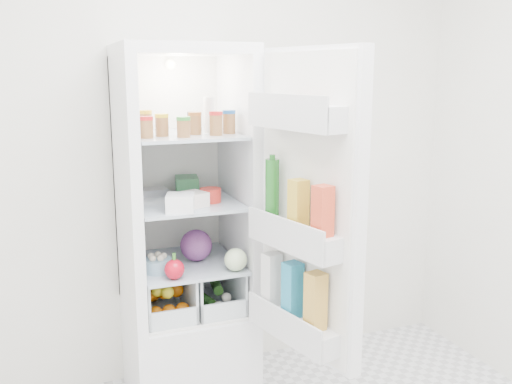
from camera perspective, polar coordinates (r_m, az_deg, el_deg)
name	(u,v)px	position (r m, az deg, el deg)	size (l,w,h in m)	color
room_walls	(348,101)	(1.69, 9.23, 8.98)	(3.02, 3.02, 2.61)	silver
refrigerator	(184,273)	(2.96, -7.18, -8.07)	(0.60, 0.60, 1.80)	white
shelf_low	(187,263)	(2.88, -6.92, -7.07)	(0.49, 0.53, 0.01)	#A9B7C6
shelf_mid	(185,203)	(2.80, -7.07, -1.06)	(0.49, 0.53, 0.01)	#A9B7C6
shelf_top	(184,135)	(2.74, -7.25, 5.68)	(0.49, 0.53, 0.01)	#A9B7C6
crisper_left	(164,291)	(2.90, -9.23, -9.75)	(0.23, 0.46, 0.22)	silver
crisper_right	(211,285)	(2.96, -4.52, -9.21)	(0.23, 0.46, 0.22)	silver
condiment_jars	(184,126)	(2.68, -7.19, 6.61)	(0.46, 0.34, 0.08)	#B21919
squeeze_bottle	(209,115)	(2.74, -4.72, 7.68)	(0.05, 0.05, 0.17)	white
tub_white	(180,203)	(2.58, -7.58, -1.08)	(0.12, 0.12, 0.08)	white
tub_cream	(193,199)	(2.68, -6.36, -0.73)	(0.11, 0.11, 0.07)	white
tin_red	(211,195)	(2.75, -4.57, -0.33)	(0.10, 0.10, 0.07)	red
foil_tray	(152,192)	(2.94, -10.35, 0.00)	(0.14, 0.11, 0.04)	#BBBBC0
tub_green	(187,185)	(2.95, -6.92, 0.68)	(0.11, 0.16, 0.09)	#3C844E
red_cabbage	(196,245)	(2.87, -6.01, -5.32)	(0.16, 0.16, 0.16)	#541D50
bell_pepper	(174,269)	(2.64, -8.16, -7.66)	(0.09, 0.09, 0.09)	red
mushroom_bowl	(157,265)	(2.75, -9.83, -7.23)	(0.13, 0.13, 0.06)	#82ABC3
salad_bag	(236,260)	(2.72, -2.04, -6.78)	(0.11, 0.11, 0.11)	beige
citrus_pile	(164,298)	(2.88, -9.15, -10.41)	(0.20, 0.31, 0.16)	orange
veg_pile	(212,293)	(2.97, -4.40, -10.06)	(0.16, 0.30, 0.10)	#214A18
fridge_door	(305,214)	(2.39, 4.94, -2.21)	(0.29, 0.60, 1.30)	white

